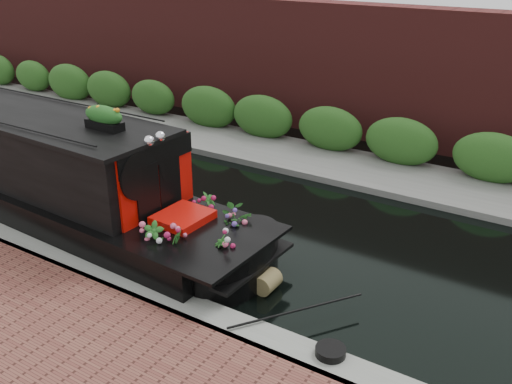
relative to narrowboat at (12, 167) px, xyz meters
The scene contains 8 objects.
ground 5.22m from the narrowboat, 21.95° to the left, with size 80.00×80.00×0.00m, color black.
near_bank_coping 5.04m from the narrowboat, 16.16° to the right, with size 40.00×0.60×0.50m, color gray.
far_bank_path 7.81m from the narrowboat, 52.11° to the left, with size 40.00×2.40×0.34m, color slate.
far_hedge 8.53m from the narrowboat, 55.84° to the left, with size 40.00×1.10×2.80m, color #28561C.
far_brick_wall 10.33m from the narrowboat, 62.42° to the left, with size 40.00×1.00×8.00m, color #541E1C.
narrowboat is the anchor object (origin of this frame).
rope_fender 6.94m from the narrowboat, ahead, with size 0.36×0.36×0.45m, color olive.
coiled_mooring_rope 8.81m from the narrowboat, ahead, with size 0.44×0.44×0.12m, color black.
Camera 1 is at (6.52, -9.24, 5.69)m, focal length 40.00 mm.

